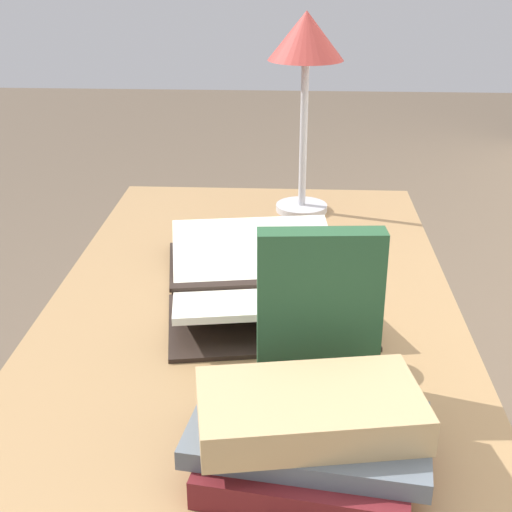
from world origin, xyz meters
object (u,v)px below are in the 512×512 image
Objects in this scene: book_standing_upright at (319,314)px; reading_lamp at (306,52)px; book_stack_tall at (309,434)px; open_book at (260,281)px; coffee_mug at (326,333)px.

reading_lamp reaches higher than book_standing_upright.
book_standing_upright is at bearing 175.08° from book_stack_tall.
open_book is 0.27m from coffee_mug.
reading_lamp is 4.54× the size of coffee_mug.
open_book is 0.59m from reading_lamp.
book_standing_upright is (-0.18, 0.02, 0.07)m from book_stack_tall.
book_stack_tall is (0.50, 0.08, 0.03)m from open_book.
book_stack_tall is at bearing -9.27° from book_standing_upright.
reading_lamp is at bearing 160.92° from open_book.
open_book is 2.10× the size of book_standing_upright.
book_stack_tall is 1.24× the size of book_standing_upright.
book_stack_tall is at bearing -7.03° from coffee_mug.
book_stack_tall is at bearing 0.22° from reading_lamp.
book_stack_tall is 3.01× the size of coffee_mug.
book_stack_tall is 0.26m from coffee_mug.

